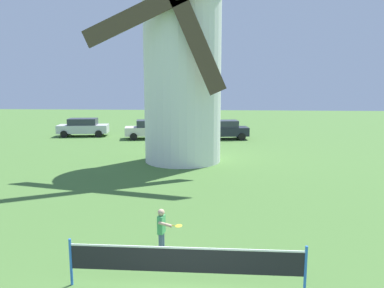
{
  "coord_description": "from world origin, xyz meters",
  "views": [
    {
      "loc": [
        0.7,
        -5.69,
        4.51
      ],
      "look_at": [
        0.01,
        3.91,
        2.96
      ],
      "focal_mm": 34.65,
      "sensor_mm": 36.0,
      "label": 1
    }
  ],
  "objects_px": {
    "player_far": "(162,228)",
    "parked_car_silver": "(83,127)",
    "tennis_net": "(186,260)",
    "windmill": "(182,55)",
    "parked_car_black": "(224,129)",
    "parked_car_cream": "(152,129)"
  },
  "relations": [
    {
      "from": "parked_car_cream",
      "to": "parked_car_silver",
      "type": "bearing_deg",
      "value": 170.45
    },
    {
      "from": "player_far",
      "to": "parked_car_silver",
      "type": "relative_size",
      "value": 0.27
    },
    {
      "from": "windmill",
      "to": "parked_car_black",
      "type": "relative_size",
      "value": 3.33
    },
    {
      "from": "windmill",
      "to": "tennis_net",
      "type": "bearing_deg",
      "value": -84.24
    },
    {
      "from": "parked_car_cream",
      "to": "tennis_net",
      "type": "bearing_deg",
      "value": -77.93
    },
    {
      "from": "parked_car_silver",
      "to": "player_far",
      "type": "bearing_deg",
      "value": -64.94
    },
    {
      "from": "parked_car_cream",
      "to": "parked_car_black",
      "type": "relative_size",
      "value": 1.13
    },
    {
      "from": "parked_car_cream",
      "to": "parked_car_black",
      "type": "height_order",
      "value": "same"
    },
    {
      "from": "parked_car_black",
      "to": "tennis_net",
      "type": "bearing_deg",
      "value": -92.92
    },
    {
      "from": "tennis_net",
      "to": "parked_car_silver",
      "type": "height_order",
      "value": "parked_car_silver"
    },
    {
      "from": "parked_car_black",
      "to": "parked_car_cream",
      "type": "bearing_deg",
      "value": -178.39
    },
    {
      "from": "player_far",
      "to": "parked_car_black",
      "type": "xyz_separation_m",
      "value": [
        1.96,
        21.35,
        0.11
      ]
    },
    {
      "from": "windmill",
      "to": "parked_car_cream",
      "type": "bearing_deg",
      "value": 111.22
    },
    {
      "from": "tennis_net",
      "to": "parked_car_black",
      "type": "relative_size",
      "value": 1.28
    },
    {
      "from": "tennis_net",
      "to": "parked_car_black",
      "type": "distance_m",
      "value": 23.14
    },
    {
      "from": "parked_car_black",
      "to": "player_far",
      "type": "bearing_deg",
      "value": -95.25
    },
    {
      "from": "parked_car_silver",
      "to": "parked_car_cream",
      "type": "relative_size",
      "value": 0.97
    },
    {
      "from": "tennis_net",
      "to": "parked_car_black",
      "type": "xyz_separation_m",
      "value": [
        1.18,
        23.11,
        0.12
      ]
    },
    {
      "from": "windmill",
      "to": "parked_car_silver",
      "type": "distance_m",
      "value": 15.03
    },
    {
      "from": "player_far",
      "to": "windmill",
      "type": "bearing_deg",
      "value": 92.91
    },
    {
      "from": "windmill",
      "to": "parked_car_black",
      "type": "bearing_deg",
      "value": 74.29
    },
    {
      "from": "parked_car_cream",
      "to": "windmill",
      "type": "bearing_deg",
      "value": -68.78
    }
  ]
}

